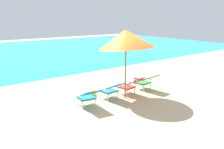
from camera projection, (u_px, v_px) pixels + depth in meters
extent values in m
plane|color=#CCB78E|center=(69.00, 74.00, 11.52)|extent=(40.00, 40.00, 0.00)
cube|color=#28B2B7|center=(20.00, 53.00, 18.31)|extent=(40.00, 18.00, 0.01)
cube|color=teal|center=(86.00, 98.00, 7.42)|extent=(0.58, 0.56, 0.04)
cube|color=teal|center=(91.00, 93.00, 7.04)|extent=(0.58, 0.58, 0.27)
cylinder|color=silver|center=(78.00, 101.00, 7.52)|extent=(0.04, 0.04, 0.26)
cylinder|color=silver|center=(90.00, 99.00, 7.74)|extent=(0.04, 0.04, 0.26)
cylinder|color=silver|center=(83.00, 105.00, 7.17)|extent=(0.04, 0.04, 0.26)
cylinder|color=silver|center=(95.00, 103.00, 7.38)|extent=(0.04, 0.04, 0.26)
cube|color=silver|center=(79.00, 96.00, 7.26)|extent=(0.09, 0.50, 0.03)
cube|color=silver|center=(93.00, 93.00, 7.51)|extent=(0.09, 0.50, 0.03)
cube|color=teal|center=(109.00, 91.00, 8.09)|extent=(0.56, 0.54, 0.04)
cube|color=teal|center=(116.00, 86.00, 7.76)|extent=(0.56, 0.56, 0.27)
cylinder|color=silver|center=(100.00, 95.00, 8.13)|extent=(0.04, 0.04, 0.26)
cylinder|color=silver|center=(109.00, 92.00, 8.42)|extent=(0.04, 0.04, 0.26)
cylinder|color=silver|center=(108.00, 98.00, 7.83)|extent=(0.04, 0.04, 0.26)
cylinder|color=silver|center=(117.00, 95.00, 8.11)|extent=(0.04, 0.04, 0.26)
cube|color=silver|center=(103.00, 89.00, 7.89)|extent=(0.07, 0.50, 0.03)
cube|color=silver|center=(114.00, 86.00, 8.22)|extent=(0.07, 0.50, 0.03)
cube|color=red|center=(127.00, 87.00, 8.54)|extent=(0.58, 0.56, 0.04)
cube|color=red|center=(134.00, 82.00, 8.22)|extent=(0.58, 0.58, 0.27)
cylinder|color=silver|center=(119.00, 91.00, 8.57)|extent=(0.04, 0.04, 0.26)
cylinder|color=silver|center=(126.00, 88.00, 8.87)|extent=(0.04, 0.04, 0.26)
cylinder|color=silver|center=(127.00, 93.00, 8.28)|extent=(0.04, 0.04, 0.26)
cylinder|color=silver|center=(135.00, 91.00, 8.58)|extent=(0.04, 0.04, 0.26)
cube|color=silver|center=(122.00, 85.00, 8.33)|extent=(0.09, 0.50, 0.03)
cube|color=silver|center=(131.00, 83.00, 8.68)|extent=(0.09, 0.50, 0.03)
cube|color=#338E3D|center=(143.00, 83.00, 9.12)|extent=(0.58, 0.56, 0.04)
cube|color=#338E3D|center=(151.00, 78.00, 8.79)|extent=(0.58, 0.57, 0.27)
cylinder|color=silver|center=(135.00, 86.00, 9.15)|extent=(0.04, 0.04, 0.26)
cylinder|color=silver|center=(142.00, 84.00, 9.45)|extent=(0.04, 0.04, 0.26)
cylinder|color=silver|center=(143.00, 88.00, 8.86)|extent=(0.04, 0.04, 0.26)
cylinder|color=silver|center=(150.00, 86.00, 9.15)|extent=(0.04, 0.04, 0.26)
cube|color=silver|center=(139.00, 81.00, 8.91)|extent=(0.09, 0.50, 0.03)
cube|color=silver|center=(147.00, 78.00, 9.26)|extent=(0.09, 0.50, 0.03)
cylinder|color=olive|center=(125.00, 73.00, 7.95)|extent=(0.05, 0.05, 1.84)
cone|color=#EA5619|center=(126.00, 39.00, 7.65)|extent=(2.32, 2.35, 0.80)
sphere|color=#4C3823|center=(126.00, 30.00, 7.58)|extent=(0.07, 0.07, 0.07)
sphere|color=yellow|center=(92.00, 92.00, 8.42)|extent=(0.24, 0.24, 0.24)
cube|color=red|center=(139.00, 80.00, 10.02)|extent=(0.52, 0.42, 0.26)
cube|color=white|center=(139.00, 77.00, 9.98)|extent=(0.54, 0.44, 0.06)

